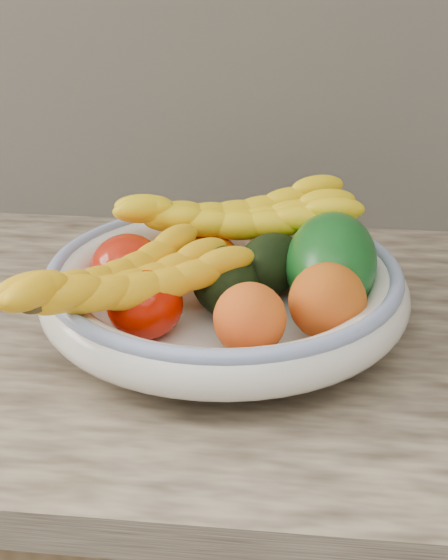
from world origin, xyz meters
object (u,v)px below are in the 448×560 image
banana_bunch_back (236,223)px  banana_bunch_front (123,289)px  green_mango (331,263)px  fruit_bowl (224,290)px

banana_bunch_back → banana_bunch_front: banana_bunch_back is taller
green_mango → fruit_bowl: bearing=-172.9°
fruit_bowl → banana_bunch_back: size_ratio=1.35×
fruit_bowl → green_mango: 0.12m
fruit_bowl → green_mango: (0.11, 0.02, 0.03)m
green_mango → banana_bunch_back: (-0.11, 0.07, 0.01)m
green_mango → banana_bunch_front: size_ratio=0.52×
banana_bunch_back → banana_bunch_front: (-0.09, -0.17, -0.01)m
banana_bunch_back → green_mango: bearing=-49.4°
green_mango → banana_bunch_front: (-0.20, -0.10, 0.01)m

